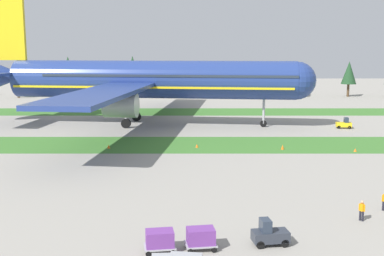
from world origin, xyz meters
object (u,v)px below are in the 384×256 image
at_px(cargo_dolly_lead, 200,237).
at_px(cargo_dolly_second, 159,239).
at_px(ground_crew_marshaller, 384,200).
at_px(taxiway_marker_2, 355,150).
at_px(airliner, 143,79).
at_px(pushback_tractor, 343,124).
at_px(ground_crew_loader, 361,210).
at_px(taxiway_marker_3, 196,146).
at_px(baggage_tug, 269,234).
at_px(taxiway_marker_1, 282,147).
at_px(taxiway_marker_0, 108,146).

xyz_separation_m(cargo_dolly_lead, cargo_dolly_second, (-2.87, -0.43, 0.00)).
relative_size(ground_crew_marshaller, taxiway_marker_2, 3.81).
height_order(cargo_dolly_lead, ground_crew_marshaller, ground_crew_marshaller).
xyz_separation_m(airliner, taxiway_marker_2, (31.32, -23.41, -8.18)).
bearing_deg(pushback_tractor, ground_crew_loader, 170.95).
distance_m(cargo_dolly_second, taxiway_marker_3, 35.75).
relative_size(cargo_dolly_lead, ground_crew_loader, 1.38).
distance_m(airliner, baggage_tug, 57.47).
xyz_separation_m(cargo_dolly_second, taxiway_marker_1, (14.97, 34.27, -0.57)).
bearing_deg(ground_crew_marshaller, baggage_tug, -149.28).
distance_m(airliner, cargo_dolly_second, 57.16).
height_order(pushback_tractor, taxiway_marker_3, pushback_tractor).
distance_m(ground_crew_loader, taxiway_marker_1, 28.19).
bearing_deg(ground_crew_marshaller, airliner, 115.59).
bearing_deg(taxiway_marker_2, cargo_dolly_lead, -123.95).
bearing_deg(taxiway_marker_3, cargo_dolly_second, -94.74).
height_order(cargo_dolly_second, taxiway_marker_3, cargo_dolly_second).
bearing_deg(cargo_dolly_second, taxiway_marker_0, -173.19).
distance_m(cargo_dolly_second, ground_crew_loader, 17.35).
xyz_separation_m(baggage_tug, cargo_dolly_lead, (-4.97, -0.74, 0.10)).
xyz_separation_m(taxiway_marker_0, taxiway_marker_1, (24.56, -0.75, 0.07)).
bearing_deg(taxiway_marker_3, airliner, 114.82).
height_order(ground_crew_loader, taxiway_marker_3, ground_crew_loader).
bearing_deg(taxiway_marker_2, baggage_tug, -118.03).
distance_m(cargo_dolly_second, ground_crew_marshaller, 21.00).
bearing_deg(cargo_dolly_second, taxiway_marker_1, 147.89).
distance_m(airliner, pushback_tractor, 36.82).
xyz_separation_m(ground_crew_loader, taxiway_marker_3, (-13.28, 29.51, -0.69)).
xyz_separation_m(taxiway_marker_0, taxiway_marker_3, (12.55, 0.60, -0.02)).
bearing_deg(ground_crew_loader, ground_crew_marshaller, 87.31).
bearing_deg(taxiway_marker_2, airliner, 143.23).
relative_size(airliner, cargo_dolly_second, 31.93).
height_order(ground_crew_loader, taxiway_marker_2, ground_crew_loader).
height_order(pushback_tractor, taxiway_marker_0, pushback_tractor).
xyz_separation_m(pushback_tractor, taxiway_marker_1, (-14.21, -17.83, -0.47)).
relative_size(airliner, cargo_dolly_lead, 31.93).
xyz_separation_m(ground_crew_marshaller, taxiway_marker_2, (5.58, 24.23, -0.72)).
xyz_separation_m(airliner, taxiway_marker_3, (9.55, -20.66, -8.15)).
xyz_separation_m(cargo_dolly_lead, ground_crew_loader, (13.37, 5.69, 0.03)).
bearing_deg(taxiway_marker_2, pushback_tractor, 76.92).
distance_m(airliner, ground_crew_marshaller, 54.65).
height_order(baggage_tug, cargo_dolly_lead, baggage_tug).
distance_m(taxiway_marker_0, taxiway_marker_1, 24.57).
bearing_deg(taxiway_marker_0, airliner, 81.99).
bearing_deg(cargo_dolly_lead, pushback_tractor, 144.50).
bearing_deg(ground_crew_marshaller, taxiway_marker_2, 74.24).
bearing_deg(taxiway_marker_2, taxiway_marker_0, 176.43).
bearing_deg(airliner, taxiway_marker_1, 51.09).
bearing_deg(ground_crew_marshaller, taxiway_marker_3, 118.17).
bearing_deg(airliner, ground_crew_marshaller, 35.06).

